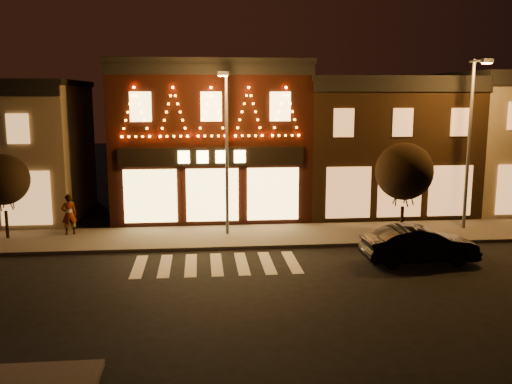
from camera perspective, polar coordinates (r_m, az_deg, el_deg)
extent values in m
plane|color=black|center=(18.46, -3.64, -11.04)|extent=(120.00, 120.00, 0.00)
cube|color=#47423D|center=(26.18, 0.09, -4.49)|extent=(44.00, 4.00, 0.15)
cube|color=black|center=(31.34, -4.69, 5.16)|extent=(10.00, 8.00, 8.00)
cube|color=black|center=(31.26, -4.80, 12.76)|extent=(10.20, 8.20, 0.30)
cube|color=black|center=(27.20, -4.63, 12.34)|extent=(10.00, 0.25, 0.50)
cube|color=black|center=(27.29, -4.51, 3.61)|extent=(9.00, 0.15, 0.90)
cube|color=#FFD87F|center=(27.19, -4.50, 3.58)|extent=(3.40, 0.08, 0.60)
cube|color=black|center=(32.94, 12.13, 4.51)|extent=(9.00, 8.00, 7.20)
cube|color=black|center=(32.81, 12.38, 11.04)|extent=(9.20, 8.20, 0.30)
cube|color=black|center=(28.98, 14.85, 10.32)|extent=(9.00, 0.25, 0.50)
cylinder|color=#59595E|center=(25.71, -2.99, 3.83)|extent=(0.15, 0.15, 7.44)
cylinder|color=#59595E|center=(24.84, -3.22, 11.99)|extent=(0.29, 1.49, 0.09)
cube|color=#59595E|center=(24.10, -3.38, 11.94)|extent=(0.50, 0.32, 0.17)
cube|color=orange|center=(24.09, -3.38, 11.70)|extent=(0.37, 0.23, 0.05)
cylinder|color=#59595E|center=(28.72, 20.81, 4.44)|extent=(0.16, 0.16, 8.04)
cylinder|color=#59595E|center=(27.89, 21.86, 12.31)|extent=(0.31, 1.61, 0.10)
cube|color=#59595E|center=(27.13, 22.44, 12.25)|extent=(0.54, 0.35, 0.18)
cube|color=orange|center=(27.13, 22.42, 12.01)|extent=(0.40, 0.25, 0.05)
cylinder|color=black|center=(27.80, -23.99, -3.02)|extent=(0.14, 0.14, 1.25)
sphere|color=black|center=(27.45, -24.30, 1.16)|extent=(2.29, 2.29, 2.29)
cylinder|color=black|center=(26.41, 14.60, -2.94)|extent=(0.15, 0.15, 1.41)
sphere|color=black|center=(26.00, 14.83, 2.05)|extent=(2.58, 2.58, 2.58)
imported|color=black|center=(23.11, 16.28, -5.16)|extent=(4.52, 1.69, 1.48)
imported|color=gray|center=(27.39, -18.48, -2.17)|extent=(0.81, 0.69, 1.89)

